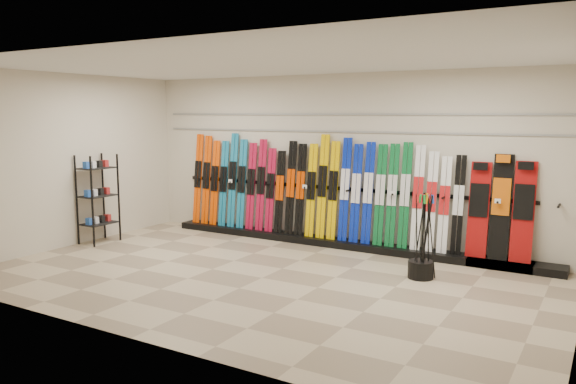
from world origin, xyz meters
The scene contains 12 objects.
floor centered at (0.00, 0.00, 0.00)m, with size 8.00×8.00×0.00m, color gray.
back_wall centered at (0.00, 2.50, 1.50)m, with size 8.00×8.00×0.00m, color beige.
left_wall centered at (-4.00, 0.00, 1.50)m, with size 5.00×5.00×0.00m, color beige.
ceiling centered at (0.00, 0.00, 3.00)m, with size 8.00×8.00×0.00m, color silver.
ski_rack_base centered at (0.22, 2.28, 0.06)m, with size 8.00×0.40×0.12m, color black.
skis centered at (-0.47, 2.33, 0.96)m, with size 5.37×0.23×1.83m.
snowboards centered at (2.77, 2.36, 0.88)m, with size 0.95×0.24×1.59m.
accessory_rack centered at (-3.75, 0.38, 0.80)m, with size 0.40×0.60×1.59m, color black.
pole_bin centered at (1.94, 1.13, 0.12)m, with size 0.36×0.36×0.25m, color black.
ski_poles centered at (1.98, 1.14, 0.61)m, with size 0.31×0.25×1.18m.
slatwall_rail_0 centered at (0.00, 2.48, 2.00)m, with size 7.60×0.02×0.03m, color gray.
slatwall_rail_1 centered at (0.00, 2.48, 2.30)m, with size 7.60×0.02×0.03m, color gray.
Camera 1 is at (4.22, -6.46, 2.32)m, focal length 35.00 mm.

